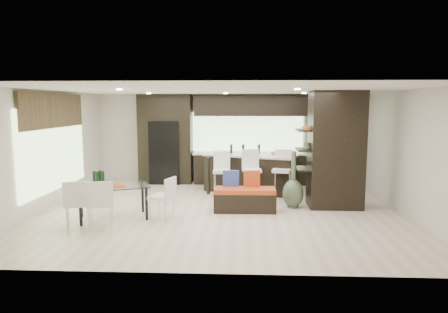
{
  "coord_description": "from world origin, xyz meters",
  "views": [
    {
      "loc": [
        0.44,
        -8.88,
        2.38
      ],
      "look_at": [
        0.0,
        0.6,
        1.15
      ],
      "focal_mm": 32.0,
      "sensor_mm": 36.0,
      "label": 1
    }
  ],
  "objects_px": {
    "stool_left": "(222,179)",
    "dining_table": "(113,202)",
    "kitchen_island": "(251,173)",
    "chair_end": "(162,200)",
    "bench": "(245,200)",
    "chair_far": "(78,206)",
    "chair_near": "(101,206)",
    "stool_mid": "(252,179)",
    "floor_vase": "(293,179)",
    "stool_right": "(282,179)"
  },
  "relations": [
    {
      "from": "stool_mid",
      "to": "dining_table",
      "type": "relative_size",
      "value": 0.69
    },
    {
      "from": "stool_right",
      "to": "stool_left",
      "type": "bearing_deg",
      "value": -164.52
    },
    {
      "from": "chair_end",
      "to": "kitchen_island",
      "type": "bearing_deg",
      "value": -16.09
    },
    {
      "from": "bench",
      "to": "chair_near",
      "type": "bearing_deg",
      "value": -153.0
    },
    {
      "from": "stool_mid",
      "to": "chair_far",
      "type": "distance_m",
      "value": 4.36
    },
    {
      "from": "chair_near",
      "to": "chair_far",
      "type": "relative_size",
      "value": 1.0
    },
    {
      "from": "bench",
      "to": "floor_vase",
      "type": "bearing_deg",
      "value": 18.35
    },
    {
      "from": "stool_mid",
      "to": "bench",
      "type": "height_order",
      "value": "stool_mid"
    },
    {
      "from": "stool_left",
      "to": "dining_table",
      "type": "bearing_deg",
      "value": -138.04
    },
    {
      "from": "dining_table",
      "to": "chair_far",
      "type": "height_order",
      "value": "chair_far"
    },
    {
      "from": "stool_mid",
      "to": "dining_table",
      "type": "bearing_deg",
      "value": -154.31
    },
    {
      "from": "stool_mid",
      "to": "chair_near",
      "type": "bearing_deg",
      "value": -145.63
    },
    {
      "from": "bench",
      "to": "chair_near",
      "type": "relative_size",
      "value": 1.53
    },
    {
      "from": "stool_right",
      "to": "bench",
      "type": "distance_m",
      "value": 1.61
    },
    {
      "from": "bench",
      "to": "chair_end",
      "type": "height_order",
      "value": "chair_end"
    },
    {
      "from": "floor_vase",
      "to": "dining_table",
      "type": "distance_m",
      "value": 4.05
    },
    {
      "from": "chair_far",
      "to": "stool_mid",
      "type": "bearing_deg",
      "value": 18.2
    },
    {
      "from": "stool_mid",
      "to": "chair_far",
      "type": "height_order",
      "value": "stool_mid"
    },
    {
      "from": "stool_right",
      "to": "chair_end",
      "type": "xyz_separation_m",
      "value": [
        -2.68,
        -2.0,
        -0.09
      ]
    },
    {
      "from": "bench",
      "to": "chair_end",
      "type": "bearing_deg",
      "value": -158.12
    },
    {
      "from": "floor_vase",
      "to": "chair_near",
      "type": "relative_size",
      "value": 1.47
    },
    {
      "from": "chair_near",
      "to": "kitchen_island",
      "type": "bearing_deg",
      "value": 33.9
    },
    {
      "from": "floor_vase",
      "to": "chair_near",
      "type": "height_order",
      "value": "floor_vase"
    },
    {
      "from": "bench",
      "to": "dining_table",
      "type": "distance_m",
      "value": 2.85
    },
    {
      "from": "chair_end",
      "to": "floor_vase",
      "type": "bearing_deg",
      "value": -51.05
    },
    {
      "from": "stool_left",
      "to": "bench",
      "type": "height_order",
      "value": "stool_left"
    },
    {
      "from": "stool_mid",
      "to": "stool_right",
      "type": "distance_m",
      "value": 0.77
    },
    {
      "from": "stool_left",
      "to": "floor_vase",
      "type": "bearing_deg",
      "value": -28.39
    },
    {
      "from": "dining_table",
      "to": "chair_near",
      "type": "relative_size",
      "value": 1.61
    },
    {
      "from": "stool_left",
      "to": "bench",
      "type": "bearing_deg",
      "value": -66.25
    },
    {
      "from": "kitchen_island",
      "to": "chair_end",
      "type": "relative_size",
      "value": 3.04
    },
    {
      "from": "bench",
      "to": "stool_mid",
      "type": "bearing_deg",
      "value": 81.17
    },
    {
      "from": "floor_vase",
      "to": "chair_end",
      "type": "relative_size",
      "value": 1.61
    },
    {
      "from": "stool_mid",
      "to": "bench",
      "type": "distance_m",
      "value": 1.31
    },
    {
      "from": "floor_vase",
      "to": "chair_far",
      "type": "bearing_deg",
      "value": -156.96
    },
    {
      "from": "chair_far",
      "to": "chair_end",
      "type": "bearing_deg",
      "value": 5.61
    },
    {
      "from": "chair_near",
      "to": "stool_right",
      "type": "bearing_deg",
      "value": 19.57
    },
    {
      "from": "bench",
      "to": "chair_near",
      "type": "xyz_separation_m",
      "value": [
        -2.76,
        -1.46,
        0.19
      ]
    },
    {
      "from": "stool_left",
      "to": "chair_near",
      "type": "distance_m",
      "value": 3.5
    },
    {
      "from": "floor_vase",
      "to": "dining_table",
      "type": "bearing_deg",
      "value": -163.99
    },
    {
      "from": "dining_table",
      "to": "chair_near",
      "type": "bearing_deg",
      "value": -111.09
    },
    {
      "from": "bench",
      "to": "floor_vase",
      "type": "distance_m",
      "value": 1.26
    },
    {
      "from": "dining_table",
      "to": "chair_far",
      "type": "relative_size",
      "value": 1.62
    },
    {
      "from": "dining_table",
      "to": "chair_near",
      "type": "height_order",
      "value": "chair_near"
    },
    {
      "from": "chair_end",
      "to": "stool_left",
      "type": "bearing_deg",
      "value": -11.94
    },
    {
      "from": "stool_right",
      "to": "chair_near",
      "type": "distance_m",
      "value": 4.61
    },
    {
      "from": "kitchen_island",
      "to": "stool_left",
      "type": "xyz_separation_m",
      "value": [
        -0.77,
        -0.85,
        -0.04
      ]
    },
    {
      "from": "stool_mid",
      "to": "stool_left",
      "type": "bearing_deg",
      "value": 170.73
    },
    {
      "from": "chair_end",
      "to": "stool_mid",
      "type": "bearing_deg",
      "value": -26.04
    },
    {
      "from": "stool_right",
      "to": "dining_table",
      "type": "height_order",
      "value": "stool_right"
    }
  ]
}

